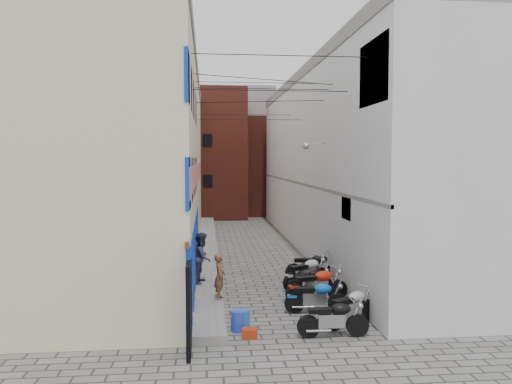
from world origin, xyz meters
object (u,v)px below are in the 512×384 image
object	(u,v)px
water_jug_near	(238,321)
red_crate	(250,333)
motorcycle_a	(333,317)
motorcycle_c	(316,295)
water_jug_far	(243,320)
person_b	(202,257)
motorcycle_b	(351,305)
motorcycle_g	(313,265)
motorcycle_e	(310,279)
person_a	(220,276)
motorcycle_f	(307,271)
motorcycle_d	(317,283)

from	to	relation	value
water_jug_near	red_crate	xyz separation A→B (m)	(0.28, -0.51, -0.15)
motorcycle_a	motorcycle_c	world-z (taller)	motorcycle_c
water_jug_far	motorcycle_a	bearing A→B (deg)	-19.47
person_b	water_jug_far	xyz separation A→B (m)	(1.13, -4.34, -0.86)
motorcycle_c	red_crate	size ratio (longest dim) A/B	4.93
motorcycle_a	water_jug_near	bearing A→B (deg)	-104.16
motorcycle_b	motorcycle_g	world-z (taller)	motorcycle_g
motorcycle_a	motorcycle_c	bearing A→B (deg)	-178.29
motorcycle_e	motorcycle_g	bearing A→B (deg)	146.24
person_b	red_crate	distance (m)	5.22
motorcycle_c	person_a	world-z (taller)	person_a
motorcycle_f	motorcycle_c	bearing A→B (deg)	-38.11
motorcycle_b	motorcycle_e	world-z (taller)	motorcycle_b
motorcycle_e	red_crate	size ratio (longest dim) A/B	4.53
motorcycle_c	water_jug_far	size ratio (longest dim) A/B	3.44
motorcycle_d	water_jug_far	size ratio (longest dim) A/B	3.92
motorcycle_d	motorcycle_f	size ratio (longest dim) A/B	1.01
motorcycle_c	water_jug_far	xyz separation A→B (m)	(-2.27, -1.22, -0.27)
motorcycle_b	motorcycle_g	bearing A→B (deg)	148.36
red_crate	motorcycle_d	bearing A→B (deg)	50.45
water_jug_far	person_a	bearing A→B (deg)	104.79
motorcycle_c	person_a	xyz separation A→B (m)	(-2.84, 0.96, 0.41)
motorcycle_d	motorcycle_f	distance (m)	1.77
motorcycle_b	motorcycle_d	world-z (taller)	motorcycle_d
person_b	red_crate	size ratio (longest dim) A/B	4.61
motorcycle_b	water_jug_far	bearing A→B (deg)	-120.12
motorcycle_b	motorcycle_d	size ratio (longest dim) A/B	0.90
water_jug_near	person_a	bearing A→B (deg)	100.26
red_crate	motorcycle_a	bearing A→B (deg)	-4.77
motorcycle_b	water_jug_near	bearing A→B (deg)	-118.24
motorcycle_f	person_a	bearing A→B (deg)	-90.86
motorcycle_g	person_b	xyz separation A→B (m)	(-4.16, -0.73, 0.52)
motorcycle_e	motorcycle_d	bearing A→B (deg)	-17.13
motorcycle_g	water_jug_far	world-z (taller)	motorcycle_g
motorcycle_e	motorcycle_f	xyz separation A→B (m)	(0.04, 0.73, 0.11)
person_a	motorcycle_e	bearing A→B (deg)	-65.69
motorcycle_c	person_b	size ratio (longest dim) A/B	1.07
motorcycle_g	person_b	size ratio (longest dim) A/B	1.20
person_a	water_jug_far	bearing A→B (deg)	-161.50
water_jug_near	water_jug_far	distance (m)	0.19
motorcycle_d	person_b	size ratio (longest dim) A/B	1.22
person_b	water_jug_far	size ratio (longest dim) A/B	3.22
motorcycle_b	person_b	distance (m)	5.98
motorcycle_d	person_a	bearing A→B (deg)	-102.11
motorcycle_c	motorcycle_f	bearing A→B (deg)	179.98
motorcycle_a	person_a	xyz separation A→B (m)	(-2.84, 2.98, 0.41)
motorcycle_c	motorcycle_e	size ratio (longest dim) A/B	1.09
motorcycle_d	person_b	xyz separation A→B (m)	(-3.68, 2.03, 0.51)
person_b	motorcycle_a	bearing A→B (deg)	-132.53
motorcycle_a	water_jug_far	distance (m)	2.42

